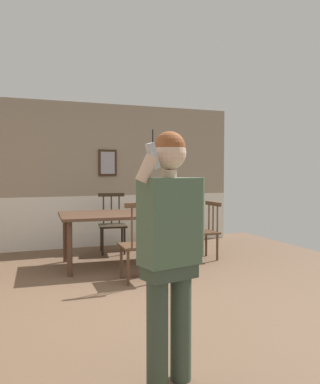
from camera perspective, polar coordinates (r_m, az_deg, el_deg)
name	(u,v)px	position (r m, az deg, el deg)	size (l,w,h in m)	color
ground_plane	(142,304)	(4.30, -2.61, -15.86)	(7.42, 7.42, 0.00)	brown
room_back_partition	(82,178)	(7.34, -11.23, 1.99)	(5.88, 0.17, 2.62)	gray
dining_table	(123,218)	(5.87, -5.31, -3.79)	(1.90, 1.22, 0.77)	#4C3323
chair_near_window	(139,244)	(5.01, -3.08, -7.45)	(0.45, 0.45, 1.01)	#513823
chair_by_doorway	(204,231)	(6.30, 6.38, -5.59)	(0.44, 0.44, 0.90)	#513823
chair_at_table_head	(112,224)	(6.81, -6.88, -4.60)	(0.52, 0.52, 1.01)	#2D2319
person_figure	(170,242)	(2.57, 1.50, -7.21)	(0.52, 0.28, 1.64)	#3A493A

